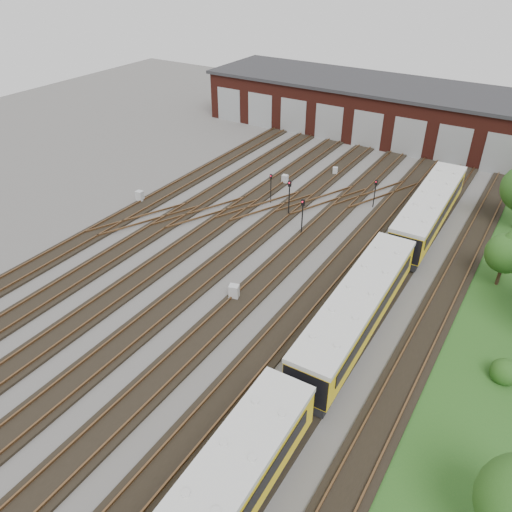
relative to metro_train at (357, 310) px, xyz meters
The scene contains 15 objects.
ground 10.35m from the metro_train, 169.65° to the right, with size 120.00×120.00×0.00m, color #494744.
track_network 10.40m from the metro_train, behind, with size 30.40×70.00×0.33m.
maintenance_shed 39.46m from the metro_train, 104.70° to the left, with size 51.00×12.50×6.35m.
metro_train is the anchor object (origin of this frame).
signal_mast_0 19.50m from the metro_train, 136.76° to the left, with size 0.23×0.22×2.93m.
signal_mast_1 12.84m from the metro_train, 133.14° to the left, with size 0.29×0.27×3.40m.
signal_mast_2 16.67m from the metro_train, 133.67° to the left, with size 0.29×0.27×3.42m.
signal_mast_3 18.50m from the metro_train, 107.18° to the left, with size 0.23×0.22×2.77m.
relay_cabinet_0 25.95m from the metro_train, 164.73° to the left, with size 0.67×0.56×1.12m, color #B1B4B6.
relay_cabinet_1 23.50m from the metro_train, 130.29° to the left, with size 0.58×0.49×0.97m, color #B1B4B6.
relay_cabinet_2 8.84m from the metro_train, behind, with size 0.68×0.57×1.13m, color #B1B4B6.
relay_cabinet_3 25.66m from the metro_train, 117.22° to the left, with size 0.51×0.43×0.85m, color #B1B4B6.
relay_cabinet_4 17.43m from the metro_train, 89.01° to the left, with size 0.57×0.48×0.95m, color #B1B4B6.
tree_3 12.68m from the metro_train, 57.31° to the left, with size 2.90×2.90×4.80m.
bush_0 8.95m from the metro_train, ahead, with size 1.60×1.60×1.60m, color #204B15.
Camera 1 is at (17.58, -22.29, 21.73)m, focal length 35.00 mm.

